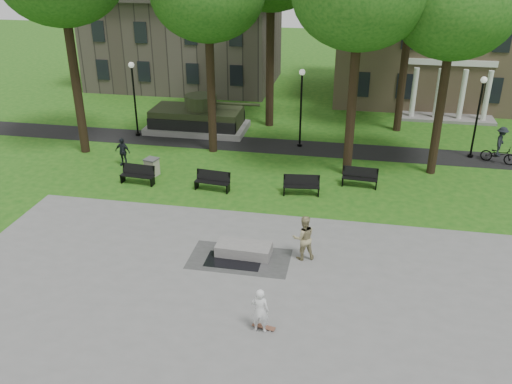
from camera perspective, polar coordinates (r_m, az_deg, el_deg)
ground at (r=22.54m, az=-0.27°, el=-5.81°), size 120.00×120.00×0.00m
plaza at (r=18.52m, az=-3.31°, el=-13.64°), size 22.00×16.00×0.02m
footpath at (r=33.26m, az=3.69°, el=4.74°), size 44.00×2.60×0.01m
building_right at (r=45.96m, az=19.13°, el=14.80°), size 17.00×12.00×8.60m
building_left at (r=48.44m, az=-7.35°, el=15.50°), size 15.00×10.00×7.20m
tree_3 at (r=28.93m, az=20.23°, el=17.79°), size 6.00×6.00×11.19m
lamp_left at (r=35.25m, az=-12.72°, el=10.12°), size 0.36×0.36×4.73m
lamp_mid at (r=32.63m, az=4.77°, el=9.45°), size 0.36×0.36×4.73m
lamp_right at (r=33.18m, az=22.36°, el=7.90°), size 0.36×0.36×4.73m
tank_monument at (r=36.12m, az=-6.16°, el=7.75°), size 7.45×3.40×2.40m
puddle at (r=21.61m, az=-2.38°, el=-7.26°), size 2.20×1.20×0.00m
concrete_block at (r=21.92m, az=-1.29°, el=-6.05°), size 2.23×1.07×0.45m
skateboard at (r=18.27m, az=0.82°, el=-14.05°), size 0.80×0.35×0.07m
skateboarder at (r=17.69m, az=0.42°, el=-12.37°), size 0.60×0.40×1.62m
friend_watching at (r=21.38m, az=5.03°, el=-4.81°), size 1.09×0.97×1.87m
pedestrian_walker at (r=31.15m, az=-13.87°, el=4.14°), size 0.99×0.55×1.60m
cyclist at (r=33.47m, az=24.28°, el=4.20°), size 2.02×1.30×2.12m
park_bench_0 at (r=28.71m, az=-12.34°, el=1.88°), size 1.83×0.66×1.00m
park_bench_1 at (r=27.39m, az=-4.60°, el=1.24°), size 1.84×0.71×1.00m
park_bench_2 at (r=26.92m, az=4.83°, el=0.79°), size 1.84×0.72×1.00m
park_bench_3 at (r=28.21m, az=10.88°, el=1.59°), size 1.83×0.64×1.00m
trash_bin at (r=29.55m, az=-10.90°, el=2.62°), size 0.80×0.80×0.96m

